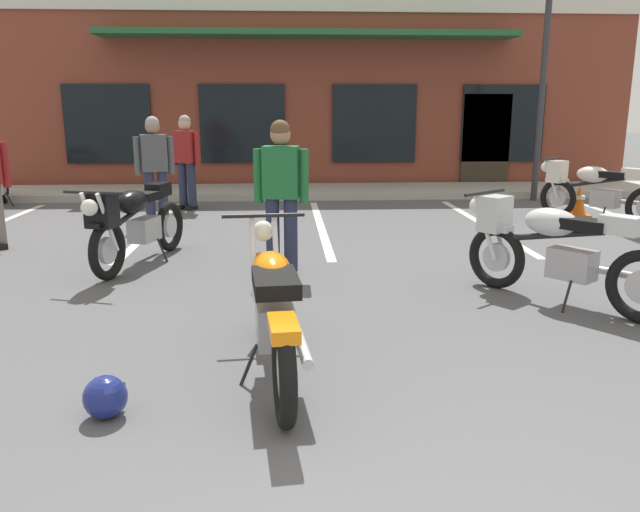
# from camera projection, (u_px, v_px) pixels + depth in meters

# --- Properties ---
(ground_plane) EXTENTS (80.00, 80.00, 0.00)m
(ground_plane) POSITION_uv_depth(u_px,v_px,m) (348.00, 312.00, 5.64)
(ground_plane) COLOR #515154
(sidewalk_kerb) EXTENTS (22.00, 1.80, 0.14)m
(sidewalk_kerb) POSITION_uv_depth(u_px,v_px,m) (311.00, 191.00, 13.27)
(sidewalk_kerb) COLOR #A8A59E
(sidewalk_kerb) RESTS_ON ground_plane
(brick_storefront_building) EXTENTS (14.63, 6.75, 4.10)m
(brick_storefront_building) POSITION_uv_depth(u_px,v_px,m) (304.00, 98.00, 16.62)
(brick_storefront_building) COLOR brown
(brick_storefront_building) RESTS_ON ground_plane
(painted_stall_lines) EXTENTS (10.40, 4.80, 0.01)m
(painted_stall_lines) POSITION_uv_depth(u_px,v_px,m) (321.00, 225.00, 9.79)
(painted_stall_lines) COLOR silver
(painted_stall_lines) RESTS_ON ground_plane
(motorcycle_foreground_classic) EXTENTS (0.66, 2.11, 0.98)m
(motorcycle_foreground_classic) POSITION_uv_depth(u_px,v_px,m) (273.00, 309.00, 4.26)
(motorcycle_foreground_classic) COLOR black
(motorcycle_foreground_classic) RESTS_ON ground_plane
(motorcycle_red_sportbike) EXTENTS (1.50, 1.78, 0.98)m
(motorcycle_red_sportbike) POSITION_uv_depth(u_px,v_px,m) (553.00, 247.00, 5.85)
(motorcycle_red_sportbike) COLOR black
(motorcycle_red_sportbike) RESTS_ON ground_plane
(motorcycle_black_cruiser) EXTENTS (0.92, 2.06, 0.98)m
(motorcycle_black_cruiser) POSITION_uv_depth(u_px,v_px,m) (135.00, 221.00, 7.17)
(motorcycle_black_cruiser) COLOR black
(motorcycle_black_cruiser) RESTS_ON ground_plane
(motorcycle_silver_naked) EXTENTS (1.49, 1.79, 0.98)m
(motorcycle_silver_naked) POSITION_uv_depth(u_px,v_px,m) (594.00, 189.00, 10.01)
(motorcycle_silver_naked) COLOR black
(motorcycle_silver_naked) RESTS_ON ground_plane
(person_in_shorts_foreground) EXTENTS (0.61, 0.32, 1.68)m
(person_in_shorts_foreground) POSITION_uv_depth(u_px,v_px,m) (281.00, 188.00, 6.77)
(person_in_shorts_foreground) COLOR black
(person_in_shorts_foreground) RESTS_ON ground_plane
(person_by_back_row) EXTENTS (0.60, 0.35, 1.68)m
(person_by_back_row) POSITION_uv_depth(u_px,v_px,m) (155.00, 164.00, 9.64)
(person_by_back_row) COLOR black
(person_by_back_row) RESTS_ON ground_plane
(person_near_building) EXTENTS (0.57, 0.40, 1.68)m
(person_near_building) POSITION_uv_depth(u_px,v_px,m) (186.00, 156.00, 11.15)
(person_near_building) COLOR black
(person_near_building) RESTS_ON ground_plane
(helmet_on_pavement) EXTENTS (0.26, 0.26, 0.26)m
(helmet_on_pavement) POSITION_uv_depth(u_px,v_px,m) (105.00, 397.00, 3.70)
(helmet_on_pavement) COLOR navy
(helmet_on_pavement) RESTS_ON ground_plane
(traffic_cone) EXTENTS (0.34, 0.34, 0.53)m
(traffic_cone) POSITION_uv_depth(u_px,v_px,m) (579.00, 201.00, 10.61)
(traffic_cone) COLOR orange
(traffic_cone) RESTS_ON ground_plane
(parking_lot_lamp_post) EXTENTS (0.24, 0.76, 5.37)m
(parking_lot_lamp_post) POSITION_uv_depth(u_px,v_px,m) (550.00, 17.00, 11.57)
(parking_lot_lamp_post) COLOR #2D2D33
(parking_lot_lamp_post) RESTS_ON ground_plane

